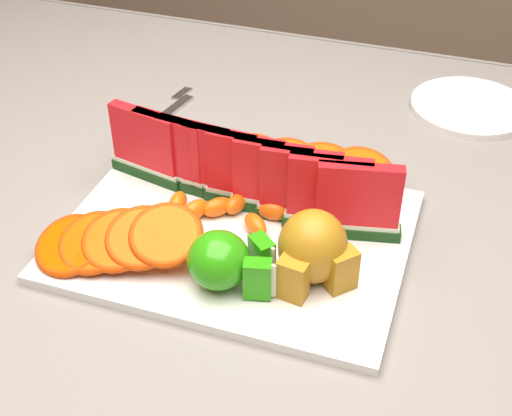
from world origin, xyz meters
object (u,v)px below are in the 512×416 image
(platter, at_px, (236,235))
(fork, at_px, (160,118))
(side_plate, at_px, (470,107))
(pear_cluster, at_px, (313,250))
(apple_cluster, at_px, (226,261))

(platter, distance_m, fork, 0.30)
(side_plate, bearing_deg, fork, -157.63)
(pear_cluster, distance_m, fork, 0.41)
(platter, height_order, apple_cluster, apple_cluster)
(platter, distance_m, pear_cluster, 0.12)
(pear_cluster, bearing_deg, side_plate, 73.90)
(apple_cluster, bearing_deg, platter, 103.69)
(apple_cluster, xyz_separation_m, fork, (-0.22, 0.31, -0.04))
(apple_cluster, xyz_separation_m, side_plate, (0.21, 0.49, -0.04))
(apple_cluster, height_order, side_plate, apple_cluster)
(side_plate, xyz_separation_m, fork, (-0.44, -0.18, -0.00))
(apple_cluster, height_order, fork, apple_cluster)
(side_plate, bearing_deg, pear_cluster, -106.10)
(fork, bearing_deg, pear_cluster, -41.16)
(apple_cluster, distance_m, fork, 0.38)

